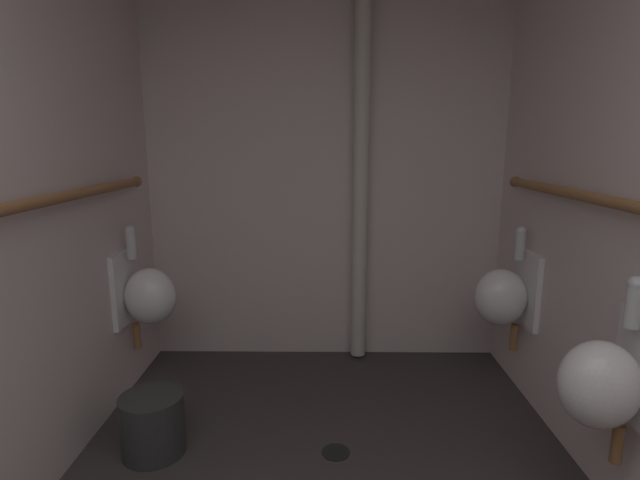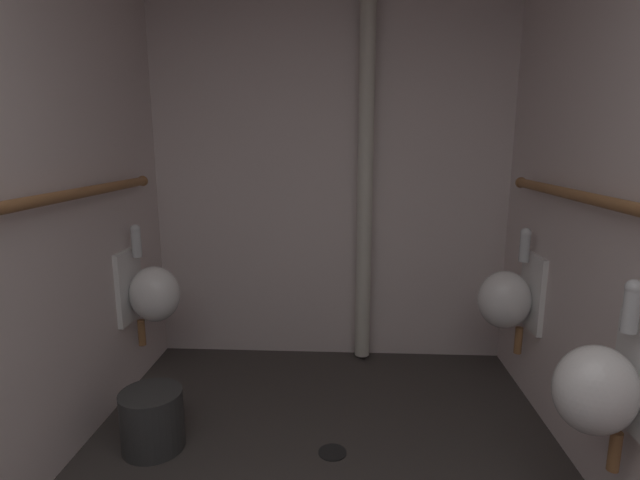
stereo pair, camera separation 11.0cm
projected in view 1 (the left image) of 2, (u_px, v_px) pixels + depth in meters
wall_back at (326, 169)px, 3.29m from camera, size 2.53×0.06×2.64m
urinal_left_mid at (147, 294)px, 2.86m from camera, size 0.32×0.30×0.76m
urinal_right_mid at (606, 382)px, 1.82m from camera, size 0.32×0.30×0.76m
urinal_right_far at (505, 295)px, 2.84m from camera, size 0.32×0.30×0.76m
standpipe_back_wall at (361, 170)px, 3.18m from camera, size 0.10×0.10×2.59m
floor_drain at (336, 452)px, 2.38m from camera, size 0.14×0.14×0.01m
waste_bin at (153, 424)px, 2.36m from camera, size 0.31×0.31×0.30m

